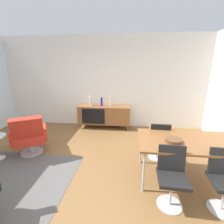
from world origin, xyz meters
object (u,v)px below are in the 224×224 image
at_px(vase_cobalt, 110,101).
at_px(vase_sculptural_dark, 102,102).
at_px(dining_chair_back_left, 159,139).
at_px(vase_ceramic_small, 90,101).
at_px(lounge_chair_red, 29,135).
at_px(wooden_bowl_on_table, 173,140).
at_px(sideboard, 104,115).
at_px(dining_chair_front_left, 172,175).
at_px(dining_table, 187,143).

distance_m(vase_cobalt, vase_sculptural_dark, 0.27).
relative_size(vase_cobalt, dining_chair_back_left, 0.35).
bearing_deg(vase_ceramic_small, vase_cobalt, 0.00).
height_order(vase_cobalt, lounge_chair_red, vase_cobalt).
bearing_deg(wooden_bowl_on_table, vase_sculptural_dark, 124.87).
relative_size(vase_sculptural_dark, dining_chair_back_left, 0.31).
xyz_separation_m(sideboard, dining_chair_back_left, (1.41, -1.64, 0.03)).
relative_size(wooden_bowl_on_table, dining_chair_front_left, 0.30).
bearing_deg(lounge_chair_red, dining_table, -8.22).
height_order(vase_cobalt, vase_ceramic_small, vase_ceramic_small).
xyz_separation_m(vase_sculptural_dark, dining_table, (1.83, -2.20, -0.16)).
relative_size(vase_sculptural_dark, vase_ceramic_small, 0.87).
distance_m(dining_table, dining_chair_back_left, 0.70).
xyz_separation_m(vase_ceramic_small, dining_chair_front_left, (1.84, -2.76, -0.40)).
bearing_deg(vase_cobalt, dining_chair_back_left, -53.50).
relative_size(vase_sculptural_dark, lounge_chair_red, 0.28).
relative_size(sideboard, wooden_bowl_on_table, 6.15).
bearing_deg(dining_chair_back_left, vase_ceramic_small, 138.20).
height_order(dining_table, dining_chair_back_left, dining_chair_back_left).
xyz_separation_m(vase_ceramic_small, dining_table, (2.18, -2.20, -0.18)).
height_order(vase_cobalt, dining_chair_back_left, vase_cobalt).
xyz_separation_m(vase_sculptural_dark, vase_ceramic_small, (-0.35, 0.00, 0.02)).
height_order(sideboard, dining_table, dining_table).
bearing_deg(vase_sculptural_dark, lounge_chair_red, -127.06).
xyz_separation_m(sideboard, lounge_chair_red, (-1.39, -1.74, 0.03)).
bearing_deg(wooden_bowl_on_table, dining_chair_front_left, -102.34).
relative_size(dining_table, wooden_bowl_on_table, 6.15).
height_order(sideboard, dining_chair_front_left, dining_chair_front_left).
relative_size(sideboard, dining_chair_front_left, 1.87).
bearing_deg(dining_table, lounge_chair_red, 171.78).
bearing_deg(dining_table, wooden_bowl_on_table, -161.13).
distance_m(dining_chair_front_left, lounge_chair_red, 2.98).
distance_m(vase_cobalt, dining_chair_back_left, 2.08).
bearing_deg(vase_ceramic_small, dining_table, -45.17).
xyz_separation_m(wooden_bowl_on_table, dining_chair_front_left, (-0.10, -0.48, -0.30)).
bearing_deg(vase_cobalt, vase_sculptural_dark, 180.00).
bearing_deg(vase_sculptural_dark, dining_chair_front_left, -61.68).
distance_m(sideboard, lounge_chair_red, 2.23).
distance_m(sideboard, vase_sculptural_dark, 0.42).
height_order(wooden_bowl_on_table, lounge_chair_red, lounge_chair_red).
height_order(sideboard, lounge_chair_red, lounge_chair_red).
bearing_deg(sideboard, dining_chair_front_left, -62.83).
bearing_deg(dining_chair_front_left, lounge_chair_red, 160.10).
xyz_separation_m(dining_table, wooden_bowl_on_table, (-0.24, -0.08, 0.07)).
xyz_separation_m(vase_cobalt, vase_ceramic_small, (-0.62, 0.00, 0.00)).
relative_size(vase_cobalt, dining_table, 0.19).
bearing_deg(vase_sculptural_dark, vase_cobalt, 0.00).
relative_size(vase_sculptural_dark, dining_table, 0.17).
bearing_deg(dining_chair_back_left, wooden_bowl_on_table, -80.47).
height_order(wooden_bowl_on_table, dining_chair_back_left, dining_chair_back_left).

